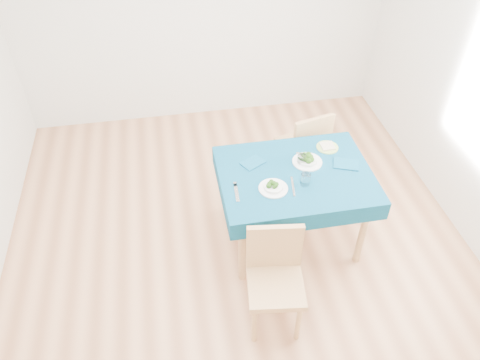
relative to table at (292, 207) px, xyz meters
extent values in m
cube|color=#AB6D47|center=(-0.47, -0.10, -0.39)|extent=(4.00, 4.50, 0.02)
cube|color=silver|center=(-0.47, 2.15, 0.97)|extent=(4.00, 0.02, 2.70)
cube|color=navy|center=(0.00, 0.00, 0.00)|extent=(1.20, 0.91, 0.76)
cube|color=tan|center=(-0.34, -0.78, 0.12)|extent=(0.45, 0.48, 0.99)
cube|color=tan|center=(0.29, 0.75, 0.12)|extent=(0.49, 0.52, 0.99)
cube|color=silver|center=(-0.50, -0.13, 0.38)|extent=(0.04, 0.20, 0.00)
cube|color=silver|center=(-0.06, -0.15, 0.38)|extent=(0.05, 0.22, 0.00)
cube|color=silver|center=(0.08, 0.14, 0.38)|extent=(0.03, 0.20, 0.00)
cube|color=silver|center=(0.42, 0.03, 0.38)|extent=(0.07, 0.19, 0.00)
cube|color=navy|center=(-0.31, 0.18, 0.38)|extent=(0.22, 0.20, 0.01)
cube|color=navy|center=(0.43, 0.03, 0.38)|extent=(0.23, 0.20, 0.01)
cylinder|color=white|center=(0.07, 0.11, 0.42)|extent=(0.07, 0.07, 0.09)
cylinder|color=white|center=(0.04, -0.13, 0.43)|extent=(0.08, 0.08, 0.10)
cylinder|color=#A2C560|center=(0.35, 0.27, 0.38)|extent=(0.18, 0.18, 0.01)
cube|color=beige|center=(0.35, 0.27, 0.40)|extent=(0.11, 0.11, 0.02)
camera|label=1|loc=(-0.93, -2.66, 2.80)|focal=35.00mm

